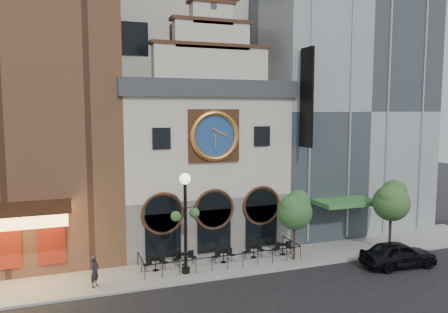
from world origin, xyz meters
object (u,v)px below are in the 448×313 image
car_right (398,254)px  tree_left (295,209)px  lamppost (185,212)px  bistro_0 (156,264)px  bistro_4 (283,248)px  bistro_2 (223,256)px  tree_right (392,200)px  bistro_1 (185,258)px  bistro_3 (254,251)px  pedestrian (95,271)px

car_right → tree_left: tree_left is taller
car_right → lamppost: bearing=80.3°
bistro_0 → bistro_4: same height
bistro_2 → lamppost: 4.58m
tree_right → bistro_2: bearing=170.6°
lamppost → tree_right: bearing=-22.4°
bistro_1 → car_right: (13.23, -4.73, 0.25)m
lamppost → bistro_3: bearing=-5.7°
bistro_4 → pedestrian: 12.84m
bistro_1 → bistro_3: (4.85, -0.22, 0.00)m
pedestrian → tree_left: size_ratio=0.38×
bistro_3 → tree_left: tree_left is taller
bistro_2 → bistro_3: size_ratio=1.00×
bistro_0 → bistro_3: (6.85, 0.12, 0.00)m
bistro_3 → lamppost: lamppost is taller
pedestrian → bistro_0: bearing=-35.2°
bistro_2 → tree_right: tree_right is taller
bistro_1 → tree_right: size_ratio=0.31×
tree_left → pedestrian: bearing=-179.1°
lamppost → tree_right: (14.85, -1.01, -0.11)m
bistro_1 → bistro_2: same height
bistro_1 → lamppost: (-0.30, -1.38, 3.44)m
bistro_2 → bistro_1: bearing=171.2°
bistro_1 → pedestrian: bearing=-164.3°
tree_left → tree_right: (7.21, -0.97, 0.32)m
bistro_0 → tree_right: (16.54, -2.05, 3.32)m
bistro_3 → lamppost: (-5.15, -1.16, 3.44)m
bistro_0 → tree_right: tree_right is taller
bistro_0 → lamppost: bearing=-31.5°
bistro_2 → tree_left: bearing=-12.1°
bistro_0 → bistro_3: size_ratio=1.00×
bistro_1 → bistro_3: bearing=-2.6°
bistro_0 → bistro_2: size_ratio=1.00×
bistro_1 → bistro_4: same height
bistro_3 → tree_left: size_ratio=0.33×
bistro_3 → car_right: bearing=-28.3°
bistro_1 → bistro_2: size_ratio=1.00×
pedestrian → tree_left: tree_left is taller
pedestrian → lamppost: lamppost is taller
bistro_4 → tree_right: (7.53, -2.03, 3.32)m
bistro_1 → pedestrian: 6.00m
bistro_2 → pedestrian: 8.43m
bistro_2 → tree_left: (4.77, -1.02, 3.01)m
bistro_2 → bistro_4: bearing=0.4°
bistro_3 → tree_right: size_ratio=0.31×
bistro_1 → bistro_0: bearing=-170.4°
car_right → tree_right: (1.32, 2.34, 3.08)m
bistro_1 → car_right: car_right is taller
tree_left → bistro_2: bearing=167.9°
bistro_2 → bistro_4: 4.45m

